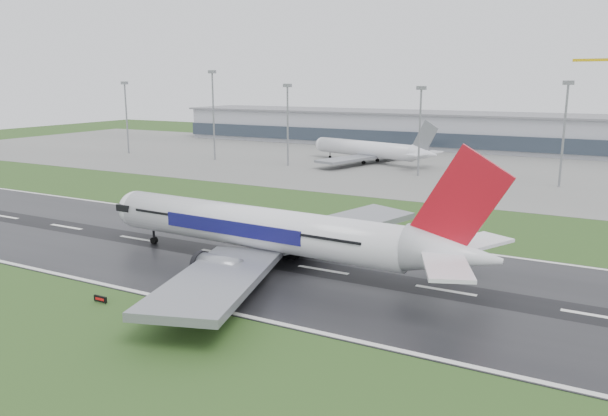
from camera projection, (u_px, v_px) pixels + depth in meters
The scene contains 12 objects.
ground at pixel (138, 239), 113.78m from camera, with size 520.00×520.00×0.00m, color #254419.
runway at pixel (138, 239), 113.77m from camera, with size 400.00×45.00×0.10m, color black.
apron at pixel (377, 162), 221.23m from camera, with size 400.00×130.00×0.08m, color slate.
terminal at pixel (425, 130), 271.22m from camera, with size 240.00×36.00×15.00m, color #989AA3.
main_airliner at pixel (279, 205), 94.38m from camera, with size 70.46×67.11×20.80m, color silver, non-canonical shape.
parked_airliner at pixel (370, 141), 216.10m from camera, with size 55.60×51.77×16.30m, color silver, non-canonical shape.
runway_sign at pixel (100, 299), 81.22m from camera, with size 2.30×0.26×1.04m, color black, non-canonical shape.
floodmast_0 at pixel (127, 119), 243.60m from camera, with size 0.64×0.64×28.27m, color gray.
floodmast_1 at pixel (214, 117), 222.48m from camera, with size 0.64×0.64×32.43m, color gray.
floodmast_2 at pixel (288, 127), 207.98m from camera, with size 0.64×0.64×27.61m, color gray.
floodmast_3 at pixel (420, 134), 185.75m from camera, with size 0.64×0.64×27.07m, color gray.
floodmast_4 at pixel (563, 137), 166.15m from camera, with size 0.64×0.64×28.74m, color gray.
Camera 1 is at (80.47, -81.42, 30.15)m, focal length 34.83 mm.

